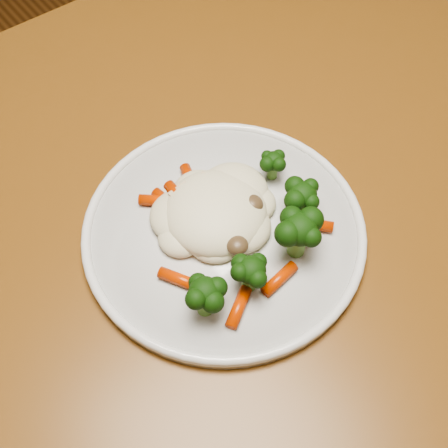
% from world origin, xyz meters
% --- Properties ---
extents(dining_table, '(1.25, 0.84, 0.75)m').
position_xyz_m(dining_table, '(0.04, -0.15, 0.66)').
color(dining_table, brown).
rests_on(dining_table, ground).
extents(plate, '(0.29, 0.29, 0.01)m').
position_xyz_m(plate, '(0.03, -0.19, 0.76)').
color(plate, silver).
rests_on(plate, dining_table).
extents(meal, '(0.20, 0.19, 0.05)m').
position_xyz_m(meal, '(0.04, -0.20, 0.78)').
color(meal, beige).
rests_on(meal, plate).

